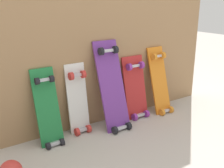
# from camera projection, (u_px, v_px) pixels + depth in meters

# --- Properties ---
(ground_plane) EXTENTS (12.00, 12.00, 0.00)m
(ground_plane) POSITION_uv_depth(u_px,v_px,m) (108.00, 122.00, 2.50)
(ground_plane) COLOR #B2AAA0
(plywood_wall_panel) EXTENTS (2.35, 0.04, 1.41)m
(plywood_wall_panel) POSITION_uv_depth(u_px,v_px,m) (103.00, 42.00, 2.34)
(plywood_wall_panel) COLOR #99724C
(plywood_wall_panel) RESTS_ON ground
(skateboard_green) EXTENTS (0.18, 0.22, 0.64)m
(skateboard_green) POSITION_uv_depth(u_px,v_px,m) (48.00, 112.00, 2.08)
(skateboard_green) COLOR #1E7238
(skateboard_green) RESTS_ON ground
(skateboard_white) EXTENTS (0.17, 0.16, 0.63)m
(skateboard_white) POSITION_uv_depth(u_px,v_px,m) (78.00, 103.00, 2.25)
(skateboard_white) COLOR silver
(skateboard_white) RESTS_ON ground
(skateboard_purple) EXTENTS (0.23, 0.30, 0.79)m
(skateboard_purple) POSITION_uv_depth(u_px,v_px,m) (113.00, 90.00, 2.32)
(skateboard_purple) COLOR #6B338C
(skateboard_purple) RESTS_ON ground
(skateboard_red) EXTENTS (0.23, 0.19, 0.62)m
(skateboard_red) POSITION_uv_depth(u_px,v_px,m) (136.00, 91.00, 2.55)
(skateboard_red) COLOR #B22626
(skateboard_red) RESTS_ON ground
(skateboard_orange) EXTENTS (0.18, 0.25, 0.68)m
(skateboard_orange) POSITION_uv_depth(u_px,v_px,m) (160.00, 84.00, 2.66)
(skateboard_orange) COLOR orange
(skateboard_orange) RESTS_ON ground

